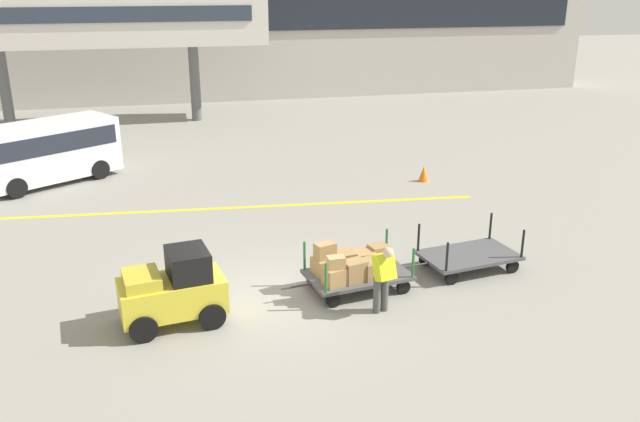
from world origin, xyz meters
The scene contains 10 objects.
ground_plane centered at (0.00, 0.00, 0.00)m, with size 120.00×120.00×0.00m, color gray.
apron_lead_line centered at (-0.54, 6.25, 0.00)m, with size 16.28×0.20×0.01m, color yellow.
terminal_building centered at (0.00, 25.98, 4.83)m, with size 48.03×2.51×9.65m.
jet_bridge centered at (-6.41, 19.99, 4.93)m, with size 17.91×3.00×6.28m.
baggage_tug centered at (-2.04, -0.74, 0.75)m, with size 2.24×1.50×1.58m.
baggage_cart_lead centered at (1.94, -0.12, 0.56)m, with size 3.07×1.73×1.14m.
baggage_cart_middle centered at (5.04, 0.33, 0.35)m, with size 3.07×1.73×1.10m.
baggage_handler centered at (2.27, -1.33, 0.87)m, with size 0.50×0.51×1.56m.
shuttle_van centered at (-6.05, 10.37, 1.23)m, with size 5.04×4.26×2.10m.
safety_cone_near centered at (6.74, 7.51, 0.28)m, with size 0.36×0.36×0.55m, color orange.
Camera 1 is at (-1.94, -13.27, 6.79)m, focal length 37.07 mm.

